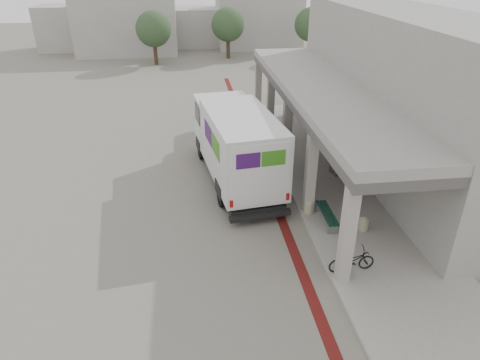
{
  "coord_description": "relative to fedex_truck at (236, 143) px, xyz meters",
  "views": [
    {
      "loc": [
        -2.34,
        -13.39,
        8.97
      ],
      "look_at": [
        -0.56,
        0.62,
        1.6
      ],
      "focal_mm": 32.0,
      "sensor_mm": 36.0,
      "label": 1
    }
  ],
  "objects": [
    {
      "name": "tree_left",
      "position": [
        -4.65,
        24.25,
        1.39
      ],
      "size": [
        3.2,
        3.2,
        4.8
      ],
      "color": "#38281C",
      "rests_on": "ground"
    },
    {
      "name": "bike_lane_stripe",
      "position": [
        1.35,
        -1.75,
        -1.79
      ],
      "size": [
        0.35,
        40.0,
        0.01
      ],
      "primitive_type": "cube",
      "color": "#521210",
      "rests_on": "ground"
    },
    {
      "name": "distant_backdrop",
      "position": [
        -2.5,
        32.13,
        0.91
      ],
      "size": [
        28.0,
        10.0,
        6.5
      ],
      "color": "#98958F",
      "rests_on": "ground"
    },
    {
      "name": "tree_right",
      "position": [
        10.35,
        25.25,
        1.39
      ],
      "size": [
        3.2,
        3.2,
        4.8
      ],
      "color": "#38281C",
      "rests_on": "ground"
    },
    {
      "name": "utility_cabinet",
      "position": [
        4.65,
        -0.22,
        -1.17
      ],
      "size": [
        0.56,
        0.68,
        1.01
      ],
      "primitive_type": "cube",
      "rotation": [
        0.0,
        0.0,
        0.17
      ],
      "color": "slate",
      "rests_on": "sidewalk"
    },
    {
      "name": "tree_mid",
      "position": [
        2.35,
        26.25,
        1.39
      ],
      "size": [
        3.2,
        3.2,
        4.8
      ],
      "color": "#38281C",
      "rests_on": "ground"
    },
    {
      "name": "bicycle_black",
      "position": [
        2.85,
        -6.94,
        -1.28
      ],
      "size": [
        1.54,
        0.61,
        0.79
      ],
      "primitive_type": "imported",
      "rotation": [
        0.0,
        0.0,
        1.63
      ],
      "color": "black",
      "rests_on": "sidewalk"
    },
    {
      "name": "ground",
      "position": [
        0.35,
        -3.75,
        -1.8
      ],
      "size": [
        120.0,
        120.0,
        0.0
      ],
      "primitive_type": "plane",
      "color": "#6C665D",
      "rests_on": "ground"
    },
    {
      "name": "transit_building",
      "position": [
        7.18,
        0.75,
        1.61
      ],
      "size": [
        7.6,
        17.0,
        7.0
      ],
      "color": "gray",
      "rests_on": "ground"
    },
    {
      "name": "bench",
      "position": [
        2.95,
        -4.12,
        -1.37
      ],
      "size": [
        0.42,
        1.82,
        0.43
      ],
      "rotation": [
        0.0,
        0.0,
        -0.02
      ],
      "color": "slate",
      "rests_on": "sidewalk"
    },
    {
      "name": "bollard_near",
      "position": [
        4.12,
        -4.78,
        -1.4
      ],
      "size": [
        0.37,
        0.37,
        0.55
      ],
      "color": "gray",
      "rests_on": "sidewalk"
    },
    {
      "name": "bollard_far",
      "position": [
        2.45,
        -3.36,
        -1.39
      ],
      "size": [
        0.38,
        0.38,
        0.57
      ],
      "color": "tan",
      "rests_on": "sidewalk"
    },
    {
      "name": "fedex_truck",
      "position": [
        0.0,
        0.0,
        0.0
      ],
      "size": [
        3.39,
        8.14,
        3.37
      ],
      "rotation": [
        0.0,
        0.0,
        0.13
      ],
      "color": "black",
      "rests_on": "ground"
    },
    {
      "name": "sidewalk",
      "position": [
        4.35,
        -3.75,
        -1.74
      ],
      "size": [
        4.4,
        28.0,
        0.12
      ],
      "primitive_type": "cube",
      "color": "gray",
      "rests_on": "ground"
    }
  ]
}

